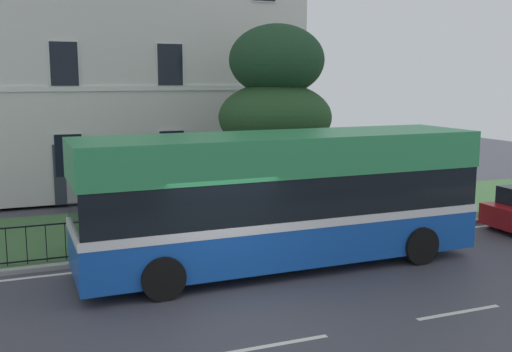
# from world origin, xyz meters

# --- Properties ---
(ground_plane) EXTENTS (60.00, 56.00, 0.18)m
(ground_plane) POSITION_xyz_m (0.00, 1.11, -0.01)
(ground_plane) COLOR #41414B
(georgian_townhouse) EXTENTS (19.38, 9.68, 12.17)m
(georgian_townhouse) POSITION_xyz_m (-2.41, 16.24, 6.23)
(georgian_townhouse) COLOR silver
(georgian_townhouse) RESTS_ON ground_plane
(iron_verge_railing) EXTENTS (16.08, 0.04, 0.97)m
(iron_verge_railing) POSITION_xyz_m (-2.41, 4.40, 0.62)
(iron_verge_railing) COLOR black
(iron_verge_railing) RESTS_ON ground_plane
(evergreen_tree) EXTENTS (5.18, 5.18, 6.36)m
(evergreen_tree) POSITION_xyz_m (4.00, 8.05, 2.70)
(evergreen_tree) COLOR #423328
(evergreen_tree) RESTS_ON ground_plane
(single_decker_bus) EXTENTS (10.12, 2.77, 3.32)m
(single_decker_bus) POSITION_xyz_m (1.94, 2.33, 1.74)
(single_decker_bus) COLOR #164FB3
(single_decker_bus) RESTS_ON ground_plane
(litter_bin) EXTENTS (0.57, 0.57, 1.06)m
(litter_bin) POSITION_xyz_m (-2.57, 5.28, 0.65)
(litter_bin) COLOR #23472D
(litter_bin) RESTS_ON ground_plane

